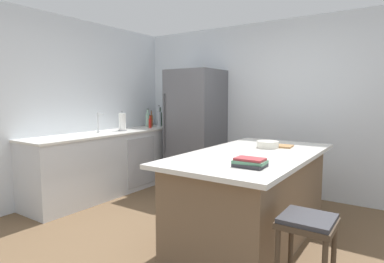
{
  "coord_description": "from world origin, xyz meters",
  "views": [
    {
      "loc": [
        1.67,
        -2.51,
        1.47
      ],
      "look_at": [
        -0.74,
        1.03,
        1.0
      ],
      "focal_mm": 29.79,
      "sensor_mm": 36.0,
      "label": 1
    }
  ],
  "objects_px": {
    "soda_bottle": "(159,118)",
    "mixing_bowl": "(268,144)",
    "paper_towel_roll": "(122,122)",
    "sink_faucet": "(99,122)",
    "wine_bottle": "(160,119)",
    "kitchen_island": "(252,196)",
    "cutting_board": "(279,146)",
    "vinegar_bottle": "(151,120)",
    "hot_sauce_bottle": "(150,123)",
    "refrigerator": "(196,129)",
    "cookbook_stack": "(250,163)",
    "gin_bottle": "(148,120)",
    "bar_stool": "(307,233)"
  },
  "relations": [
    {
      "from": "cookbook_stack",
      "to": "cutting_board",
      "type": "xyz_separation_m",
      "value": [
        -0.16,
        1.16,
        -0.03
      ]
    },
    {
      "from": "hot_sauce_bottle",
      "to": "refrigerator",
      "type": "bearing_deg",
      "value": 15.29
    },
    {
      "from": "refrigerator",
      "to": "cutting_board",
      "type": "bearing_deg",
      "value": -26.2
    },
    {
      "from": "sink_faucet",
      "to": "hot_sauce_bottle",
      "type": "distance_m",
      "value": 1.02
    },
    {
      "from": "wine_bottle",
      "to": "cookbook_stack",
      "type": "relative_size",
      "value": 1.26
    },
    {
      "from": "cookbook_stack",
      "to": "hot_sauce_bottle",
      "type": "bearing_deg",
      "value": 146.27
    },
    {
      "from": "bar_stool",
      "to": "cutting_board",
      "type": "distance_m",
      "value": 1.55
    },
    {
      "from": "soda_bottle",
      "to": "hot_sauce_bottle",
      "type": "height_order",
      "value": "soda_bottle"
    },
    {
      "from": "gin_bottle",
      "to": "sink_faucet",
      "type": "bearing_deg",
      "value": -88.33
    },
    {
      "from": "mixing_bowl",
      "to": "gin_bottle",
      "type": "bearing_deg",
      "value": 161.27
    },
    {
      "from": "soda_bottle",
      "to": "gin_bottle",
      "type": "height_order",
      "value": "soda_bottle"
    },
    {
      "from": "kitchen_island",
      "to": "cutting_board",
      "type": "distance_m",
      "value": 0.71
    },
    {
      "from": "paper_towel_roll",
      "to": "soda_bottle",
      "type": "height_order",
      "value": "soda_bottle"
    },
    {
      "from": "vinegar_bottle",
      "to": "mixing_bowl",
      "type": "height_order",
      "value": "vinegar_bottle"
    },
    {
      "from": "cutting_board",
      "to": "wine_bottle",
      "type": "bearing_deg",
      "value": 159.0
    },
    {
      "from": "hot_sauce_bottle",
      "to": "mixing_bowl",
      "type": "relative_size",
      "value": 0.93
    },
    {
      "from": "soda_bottle",
      "to": "mixing_bowl",
      "type": "bearing_deg",
      "value": -23.22
    },
    {
      "from": "vinegar_bottle",
      "to": "cutting_board",
      "type": "relative_size",
      "value": 0.93
    },
    {
      "from": "soda_bottle",
      "to": "wine_bottle",
      "type": "bearing_deg",
      "value": 120.91
    },
    {
      "from": "kitchen_island",
      "to": "wine_bottle",
      "type": "relative_size",
      "value": 6.27
    },
    {
      "from": "wine_bottle",
      "to": "cutting_board",
      "type": "height_order",
      "value": "wine_bottle"
    },
    {
      "from": "vinegar_bottle",
      "to": "cutting_board",
      "type": "height_order",
      "value": "vinegar_bottle"
    },
    {
      "from": "refrigerator",
      "to": "cookbook_stack",
      "type": "distance_m",
      "value": 2.72
    },
    {
      "from": "kitchen_island",
      "to": "sink_faucet",
      "type": "relative_size",
      "value": 7.09
    },
    {
      "from": "paper_towel_roll",
      "to": "wine_bottle",
      "type": "xyz_separation_m",
      "value": [
        -0.06,
        1.0,
        0.0
      ]
    },
    {
      "from": "cookbook_stack",
      "to": "mixing_bowl",
      "type": "bearing_deg",
      "value": 103.19
    },
    {
      "from": "kitchen_island",
      "to": "mixing_bowl",
      "type": "height_order",
      "value": "mixing_bowl"
    },
    {
      "from": "sink_faucet",
      "to": "wine_bottle",
      "type": "height_order",
      "value": "wine_bottle"
    },
    {
      "from": "kitchen_island",
      "to": "hot_sauce_bottle",
      "type": "relative_size",
      "value": 9.63
    },
    {
      "from": "sink_faucet",
      "to": "paper_towel_roll",
      "type": "height_order",
      "value": "paper_towel_roll"
    },
    {
      "from": "kitchen_island",
      "to": "cookbook_stack",
      "type": "height_order",
      "value": "cookbook_stack"
    },
    {
      "from": "wine_bottle",
      "to": "hot_sauce_bottle",
      "type": "xyz_separation_m",
      "value": [
        0.09,
        -0.38,
        -0.05
      ]
    },
    {
      "from": "soda_bottle",
      "to": "cookbook_stack",
      "type": "bearing_deg",
      "value": -37.39
    },
    {
      "from": "bar_stool",
      "to": "mixing_bowl",
      "type": "distance_m",
      "value": 1.46
    },
    {
      "from": "vinegar_bottle",
      "to": "gin_bottle",
      "type": "relative_size",
      "value": 0.9
    },
    {
      "from": "bar_stool",
      "to": "vinegar_bottle",
      "type": "distance_m",
      "value": 3.97
    },
    {
      "from": "kitchen_island",
      "to": "vinegar_bottle",
      "type": "relative_size",
      "value": 7.35
    },
    {
      "from": "cookbook_stack",
      "to": "refrigerator",
      "type": "bearing_deg",
      "value": 132.91
    },
    {
      "from": "refrigerator",
      "to": "bar_stool",
      "type": "distance_m",
      "value": 3.23
    },
    {
      "from": "sink_faucet",
      "to": "cookbook_stack",
      "type": "distance_m",
      "value": 2.87
    },
    {
      "from": "sink_faucet",
      "to": "mixing_bowl",
      "type": "distance_m",
      "value": 2.54
    },
    {
      "from": "gin_bottle",
      "to": "hot_sauce_bottle",
      "type": "xyz_separation_m",
      "value": [
        0.14,
        -0.1,
        -0.04
      ]
    },
    {
      "from": "cutting_board",
      "to": "bar_stool",
      "type": "bearing_deg",
      "value": -63.4
    },
    {
      "from": "soda_bottle",
      "to": "cutting_board",
      "type": "xyz_separation_m",
      "value": [
        2.53,
        -0.9,
        -0.16
      ]
    },
    {
      "from": "sink_faucet",
      "to": "cookbook_stack",
      "type": "bearing_deg",
      "value": -15.35
    },
    {
      "from": "kitchen_island",
      "to": "cookbook_stack",
      "type": "relative_size",
      "value": 7.92
    },
    {
      "from": "kitchen_island",
      "to": "soda_bottle",
      "type": "distance_m",
      "value": 2.9
    },
    {
      "from": "bar_stool",
      "to": "cutting_board",
      "type": "relative_size",
      "value": 2.14
    },
    {
      "from": "bar_stool",
      "to": "cutting_board",
      "type": "height_order",
      "value": "cutting_board"
    },
    {
      "from": "mixing_bowl",
      "to": "paper_towel_roll",
      "type": "bearing_deg",
      "value": 176.41
    }
  ]
}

